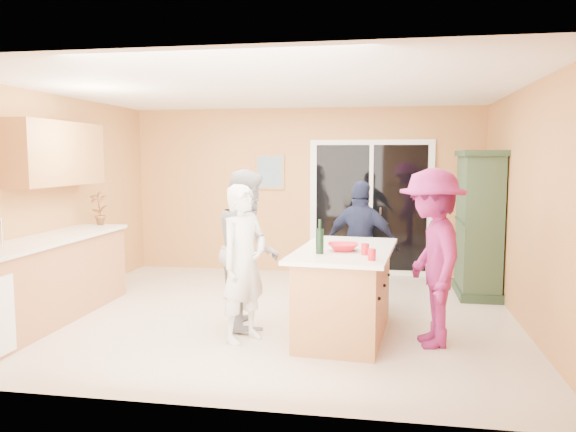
% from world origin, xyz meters
% --- Properties ---
extents(floor, '(5.50, 5.50, 0.00)m').
position_xyz_m(floor, '(0.00, 0.00, 0.00)').
color(floor, beige).
rests_on(floor, ground).
extents(ceiling, '(5.50, 5.00, 0.10)m').
position_xyz_m(ceiling, '(0.00, 0.00, 2.60)').
color(ceiling, white).
rests_on(ceiling, wall_back).
extents(wall_back, '(5.50, 0.10, 2.60)m').
position_xyz_m(wall_back, '(0.00, 2.50, 1.30)').
color(wall_back, '#EBAB61').
rests_on(wall_back, ground).
extents(wall_front, '(5.50, 0.10, 2.60)m').
position_xyz_m(wall_front, '(0.00, -2.50, 1.30)').
color(wall_front, '#EBAB61').
rests_on(wall_front, ground).
extents(wall_left, '(0.10, 5.00, 2.60)m').
position_xyz_m(wall_left, '(-2.75, 0.00, 1.30)').
color(wall_left, '#EBAB61').
rests_on(wall_left, ground).
extents(wall_right, '(0.10, 5.00, 2.60)m').
position_xyz_m(wall_right, '(2.75, 0.00, 1.30)').
color(wall_right, '#EBAB61').
rests_on(wall_right, ground).
extents(left_cabinet_run, '(0.65, 3.05, 1.24)m').
position_xyz_m(left_cabinet_run, '(-2.45, -1.05, 0.46)').
color(left_cabinet_run, '#AA6C42').
rests_on(left_cabinet_run, floor).
extents(upper_cabinets, '(0.35, 1.60, 0.75)m').
position_xyz_m(upper_cabinets, '(-2.58, -0.20, 1.88)').
color(upper_cabinets, '#AA6C42').
rests_on(upper_cabinets, wall_left).
extents(sliding_door, '(1.90, 0.07, 2.10)m').
position_xyz_m(sliding_door, '(1.05, 2.46, 1.05)').
color(sliding_door, white).
rests_on(sliding_door, floor).
extents(framed_picture, '(0.46, 0.04, 0.56)m').
position_xyz_m(framed_picture, '(-0.55, 2.48, 1.60)').
color(framed_picture, '#A67D53').
rests_on(framed_picture, wall_back).
extents(kitchen_island, '(1.08, 1.79, 0.90)m').
position_xyz_m(kitchen_island, '(0.87, -0.62, 0.42)').
color(kitchen_island, '#AA6C42').
rests_on(kitchen_island, floor).
extents(green_hutch, '(0.55, 1.05, 1.92)m').
position_xyz_m(green_hutch, '(2.49, 1.37, 0.94)').
color(green_hutch, '#233825').
rests_on(green_hutch, floor).
extents(woman_white, '(0.62, 0.68, 1.57)m').
position_xyz_m(woman_white, '(-0.11, -0.98, 0.78)').
color(woman_white, silver).
rests_on(woman_white, floor).
extents(woman_grey, '(0.92, 1.02, 1.71)m').
position_xyz_m(woman_grey, '(-0.20, -0.46, 0.85)').
color(woman_grey, '#A7A7AA').
rests_on(woman_grey, floor).
extents(woman_navy, '(0.98, 0.59, 1.56)m').
position_xyz_m(woman_navy, '(0.99, 0.46, 0.78)').
color(woman_navy, '#1A2239').
rests_on(woman_navy, floor).
extents(woman_magenta, '(0.80, 1.20, 1.73)m').
position_xyz_m(woman_magenta, '(1.72, -0.79, 0.87)').
color(woman_magenta, '#8F1F62').
rests_on(woman_magenta, floor).
extents(serving_bowl, '(0.34, 0.34, 0.07)m').
position_xyz_m(serving_bowl, '(0.86, -0.77, 0.94)').
color(serving_bowl, red).
rests_on(serving_bowl, kitchen_island).
extents(tulip_vase, '(0.27, 0.21, 0.45)m').
position_xyz_m(tulip_vase, '(-2.45, 0.52, 1.16)').
color(tulip_vase, '#AA1119').
rests_on(tulip_vase, left_cabinet_run).
extents(tumbler_near, '(0.08, 0.08, 0.10)m').
position_xyz_m(tumbler_near, '(1.15, -1.25, 0.96)').
color(tumbler_near, red).
rests_on(tumbler_near, kitchen_island).
extents(tumbler_far, '(0.09, 0.09, 0.11)m').
position_xyz_m(tumbler_far, '(1.08, -0.97, 0.96)').
color(tumbler_far, red).
rests_on(tumbler_far, kitchen_island).
extents(wine_bottle, '(0.08, 0.08, 0.34)m').
position_xyz_m(wine_bottle, '(0.65, -0.98, 1.03)').
color(wine_bottle, black).
rests_on(wine_bottle, kitchen_island).
extents(white_plate, '(0.23, 0.23, 0.01)m').
position_xyz_m(white_plate, '(0.79, -0.59, 0.91)').
color(white_plate, white).
rests_on(white_plate, kitchen_island).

